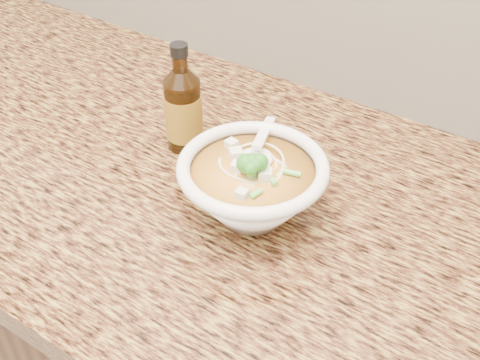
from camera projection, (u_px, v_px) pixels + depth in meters
The scene contains 4 objects.
cabinet at pixel (221, 360), 1.19m from camera, with size 4.00×0.65×0.86m, color black.
counter_slab at pixel (214, 186), 0.91m from camera, with size 4.00×0.68×0.04m, color olive.
soup_bowl at pixel (253, 188), 0.80m from camera, with size 0.20×0.22×0.11m.
hot_sauce_bottle at pixel (183, 110), 0.91m from camera, with size 0.07×0.07×0.17m.
Camera 1 is at (0.42, 1.12, 1.46)m, focal length 45.00 mm.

